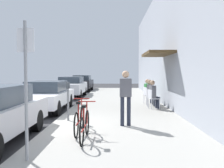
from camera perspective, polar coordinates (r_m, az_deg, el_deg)
The scene contains 17 objects.
ground_plane at distance 8.04m, azimuth -14.31°, elevation -10.06°, with size 60.00×60.00×0.00m, color #2D2D30.
sidewalk_slab at distance 9.73m, azimuth 1.89°, elevation -7.38°, with size 4.50×32.00×0.12m, color #9E9B93.
building_facade at distance 10.03m, azimuth 16.00°, elevation 10.98°, with size 1.40×32.00×6.46m.
parked_car_1 at distance 11.67m, azimuth -14.97°, elevation -2.57°, with size 1.80×4.40×1.36m.
parked_car_2 at distance 17.84m, azimuth -9.45°, elevation -0.54°, with size 1.80×4.40×1.44m.
parked_car_3 at distance 23.55m, azimuth -6.96°, elevation 0.30°, with size 1.80×4.40×1.47m.
parking_meter at distance 8.49m, azimuth -10.19°, elevation -3.28°, with size 0.12×0.10×1.32m.
street_sign at distance 4.81m, azimuth -19.39°, elevation 0.98°, with size 0.32×0.06×2.60m.
bicycle_0 at distance 6.08m, azimuth -6.36°, elevation -9.55°, with size 0.46×1.71×0.90m.
bicycle_1 at distance 6.77m, azimuth -7.60°, elevation -8.29°, with size 0.46×1.71×0.90m.
cafe_chair_0 at distance 11.23m, azimuth 9.34°, elevation -3.14°, with size 0.54×0.54×0.87m.
seated_patron_0 at distance 11.24m, azimuth 9.63°, elevation -2.15°, with size 0.50×0.45×1.29m.
cafe_chair_1 at distance 12.13m, azimuth 8.69°, elevation -2.70°, with size 0.47×0.47×0.87m.
seated_patron_1 at distance 12.12m, azimuth 8.98°, elevation -1.79°, with size 0.44×0.37×1.29m.
cafe_chair_2 at distance 12.98m, azimuth 8.17°, elevation -2.33°, with size 0.53×0.53×0.87m.
seated_patron_2 at distance 12.99m, azimuth 8.42°, elevation -1.48°, with size 0.49×0.43×1.29m.
pedestrian_standing at distance 7.53m, azimuth 3.17°, elevation -2.22°, with size 0.36×0.22×1.70m.
Camera 1 is at (2.06, -7.57, 1.78)m, focal length 39.32 mm.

